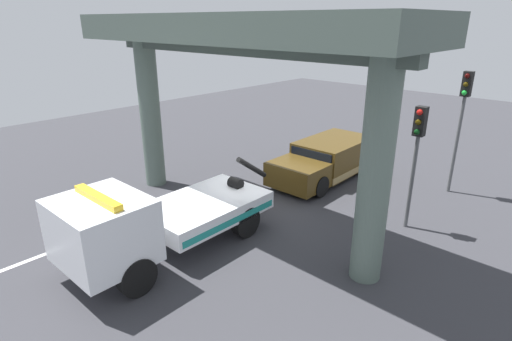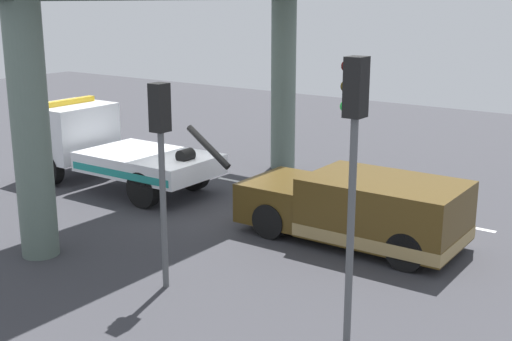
# 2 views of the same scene
# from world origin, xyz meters

# --- Properties ---
(ground_plane) EXTENTS (60.00, 40.00, 0.10)m
(ground_plane) POSITION_xyz_m (0.00, 0.00, -0.05)
(ground_plane) COLOR #38383D
(lane_stripe_west) EXTENTS (2.60, 0.16, 0.01)m
(lane_stripe_west) POSITION_xyz_m (-6.00, -2.53, 0.00)
(lane_stripe_west) COLOR silver
(lane_stripe_west) RESTS_ON ground
(lane_stripe_mid) EXTENTS (2.60, 0.16, 0.01)m
(lane_stripe_mid) POSITION_xyz_m (0.00, -2.53, 0.00)
(lane_stripe_mid) COLOR silver
(lane_stripe_mid) RESTS_ON ground
(lane_stripe_east) EXTENTS (2.60, 0.16, 0.01)m
(lane_stripe_east) POSITION_xyz_m (6.00, -2.53, 0.00)
(lane_stripe_east) COLOR silver
(lane_stripe_east) RESTS_ON ground
(tow_truck_white) EXTENTS (7.27, 2.48, 2.46)m
(tow_truck_white) POSITION_xyz_m (3.75, 0.01, 1.20)
(tow_truck_white) COLOR white
(tow_truck_white) RESTS_ON ground
(towed_van_green) EXTENTS (5.23, 2.28, 1.58)m
(towed_van_green) POSITION_xyz_m (-4.93, -0.00, 0.78)
(towed_van_green) COLOR #4C3814
(towed_van_green) RESTS_ON ground
(traffic_light_near) EXTENTS (0.39, 0.32, 4.68)m
(traffic_light_near) POSITION_xyz_m (-6.98, 4.45, 3.40)
(traffic_light_near) COLOR #515456
(traffic_light_near) RESTS_ON ground
(traffic_light_far) EXTENTS (0.39, 0.32, 4.00)m
(traffic_light_far) POSITION_xyz_m (-2.98, 4.45, 2.93)
(traffic_light_far) COLOR #515456
(traffic_light_far) RESTS_ON ground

